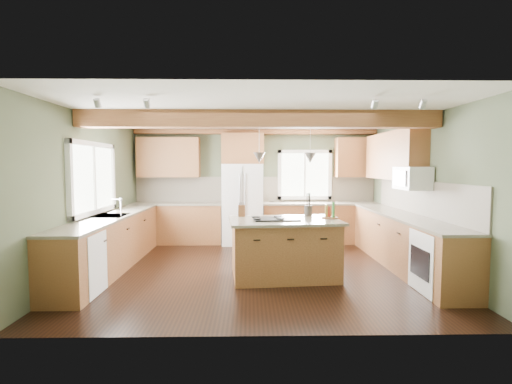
{
  "coord_description": "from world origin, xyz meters",
  "views": [
    {
      "loc": [
        -0.15,
        -6.21,
        1.75
      ],
      "look_at": [
        -0.03,
        0.3,
        1.3
      ],
      "focal_mm": 26.0,
      "sensor_mm": 36.0,
      "label": 1
    }
  ],
  "objects": [
    {
      "name": "floor",
      "position": [
        0.0,
        0.0,
        0.0
      ],
      "size": [
        5.6,
        5.6,
        0.0
      ],
      "primitive_type": "plane",
      "color": "black",
      "rests_on": "ground"
    },
    {
      "name": "ceiling",
      "position": [
        0.0,
        0.0,
        2.6
      ],
      "size": [
        5.6,
        5.6,
        0.0
      ],
      "primitive_type": "plane",
      "rotation": [
        3.14,
        0.0,
        0.0
      ],
      "color": "silver",
      "rests_on": "wall_back"
    },
    {
      "name": "wall_back",
      "position": [
        0.0,
        2.5,
        1.3
      ],
      "size": [
        5.6,
        0.0,
        5.6
      ],
      "primitive_type": "plane",
      "rotation": [
        1.57,
        0.0,
        0.0
      ],
      "color": "#48523A",
      "rests_on": "ground"
    },
    {
      "name": "wall_left",
      "position": [
        -2.8,
        0.0,
        1.3
      ],
      "size": [
        0.0,
        5.0,
        5.0
      ],
      "primitive_type": "plane",
      "rotation": [
        1.57,
        0.0,
        1.57
      ],
      "color": "#48523A",
      "rests_on": "ground"
    },
    {
      "name": "wall_right",
      "position": [
        2.8,
        0.0,
        1.3
      ],
      "size": [
        0.0,
        5.0,
        5.0
      ],
      "primitive_type": "plane",
      "rotation": [
        1.57,
        0.0,
        -1.57
      ],
      "color": "#48523A",
      "rests_on": "ground"
    },
    {
      "name": "ceiling_beam",
      "position": [
        0.0,
        -0.46,
        2.47
      ],
      "size": [
        5.55,
        0.26,
        0.26
      ],
      "primitive_type": "cube",
      "color": "brown",
      "rests_on": "ceiling"
    },
    {
      "name": "soffit_trim",
      "position": [
        0.0,
        2.4,
        2.54
      ],
      "size": [
        5.55,
        0.2,
        0.1
      ],
      "primitive_type": "cube",
      "color": "brown",
      "rests_on": "ceiling"
    },
    {
      "name": "backsplash_back",
      "position": [
        0.0,
        2.48,
        1.21
      ],
      "size": [
        5.58,
        0.03,
        0.58
      ],
      "primitive_type": "cube",
      "color": "brown",
      "rests_on": "wall_back"
    },
    {
      "name": "backsplash_right",
      "position": [
        2.78,
        0.05,
        1.21
      ],
      "size": [
        0.03,
        3.7,
        0.58
      ],
      "primitive_type": "cube",
      "color": "brown",
      "rests_on": "wall_right"
    },
    {
      "name": "base_cab_back_left",
      "position": [
        -1.79,
        2.2,
        0.44
      ],
      "size": [
        2.02,
        0.6,
        0.88
      ],
      "primitive_type": "cube",
      "color": "brown",
      "rests_on": "floor"
    },
    {
      "name": "counter_back_left",
      "position": [
        -1.79,
        2.2,
        0.9
      ],
      "size": [
        2.06,
        0.64,
        0.04
      ],
      "primitive_type": "cube",
      "color": "brown",
      "rests_on": "base_cab_back_left"
    },
    {
      "name": "base_cab_back_right",
      "position": [
        1.49,
        2.2,
        0.44
      ],
      "size": [
        2.62,
        0.6,
        0.88
      ],
      "primitive_type": "cube",
      "color": "brown",
      "rests_on": "floor"
    },
    {
      "name": "counter_back_right",
      "position": [
        1.49,
        2.2,
        0.9
      ],
      "size": [
        2.66,
        0.64,
        0.04
      ],
      "primitive_type": "cube",
      "color": "brown",
      "rests_on": "base_cab_back_right"
    },
    {
      "name": "base_cab_left",
      "position": [
        -2.5,
        0.05,
        0.44
      ],
      "size": [
        0.6,
        3.7,
        0.88
      ],
      "primitive_type": "cube",
      "color": "brown",
      "rests_on": "floor"
    },
    {
      "name": "counter_left",
      "position": [
        -2.5,
        0.05,
        0.9
      ],
      "size": [
        0.64,
        3.74,
        0.04
      ],
      "primitive_type": "cube",
      "color": "brown",
      "rests_on": "base_cab_left"
    },
    {
      "name": "base_cab_right",
      "position": [
        2.5,
        0.05,
        0.44
      ],
      "size": [
        0.6,
        3.7,
        0.88
      ],
      "primitive_type": "cube",
      "color": "brown",
      "rests_on": "floor"
    },
    {
      "name": "counter_right",
      "position": [
        2.5,
        0.05,
        0.9
      ],
      "size": [
        0.64,
        3.74,
        0.04
      ],
      "primitive_type": "cube",
      "color": "brown",
      "rests_on": "base_cab_right"
    },
    {
      "name": "upper_cab_back_left",
      "position": [
        -1.99,
        2.33,
        1.95
      ],
      "size": [
        1.4,
        0.35,
        0.9
      ],
      "primitive_type": "cube",
      "color": "brown",
      "rests_on": "wall_back"
    },
    {
      "name": "upper_cab_over_fridge",
      "position": [
        -0.3,
        2.33,
        2.15
      ],
      "size": [
        0.96,
        0.35,
        0.7
      ],
      "primitive_type": "cube",
      "color": "brown",
      "rests_on": "wall_back"
    },
    {
      "name": "upper_cab_right",
      "position": [
        2.62,
        0.9,
        1.95
      ],
      "size": [
        0.35,
        2.2,
        0.9
      ],
      "primitive_type": "cube",
      "color": "brown",
      "rests_on": "wall_right"
    },
    {
      "name": "upper_cab_back_corner",
      "position": [
        2.3,
        2.33,
        1.95
      ],
      "size": [
        0.9,
        0.35,
        0.9
      ],
      "primitive_type": "cube",
      "color": "brown",
      "rests_on": "wall_back"
    },
    {
      "name": "window_left",
      "position": [
        -2.78,
        0.05,
        1.55
      ],
      "size": [
        0.04,
        1.6,
        1.05
      ],
      "primitive_type": "cube",
      "color": "white",
      "rests_on": "wall_left"
    },
    {
      "name": "window_back",
      "position": [
        1.15,
        2.48,
        1.55
      ],
      "size": [
        1.1,
        0.04,
        1.0
      ],
      "primitive_type": "cube",
      "color": "white",
      "rests_on": "wall_back"
    },
    {
      "name": "sink",
      "position": [
        -2.5,
        0.05,
        0.91
      ],
      "size": [
        0.5,
        0.65,
        0.03
      ],
      "primitive_type": "cube",
      "color": "#262628",
      "rests_on": "counter_left"
    },
    {
      "name": "faucet",
      "position": [
        -2.32,
        0.05,
        1.05
      ],
      "size": [
        0.02,
        0.02,
        0.28
      ],
      "primitive_type": "cylinder",
      "color": "#B2B2B7",
      "rests_on": "sink"
    },
    {
      "name": "dishwasher",
      "position": [
        -2.49,
        -1.25,
        0.43
      ],
      "size": [
        0.6,
        0.6,
        0.84
      ],
      "primitive_type": "cube",
      "color": "white",
      "rests_on": "floor"
    },
    {
      "name": "oven",
      "position": [
        2.49,
        -1.25,
        0.43
      ],
      "size": [
        0.6,
        0.72,
        0.84
      ],
      "primitive_type": "cube",
      "color": "white",
      "rests_on": "floor"
    },
    {
      "name": "microwave",
      "position": [
        2.58,
        -0.05,
        1.55
      ],
      "size": [
        0.4,
        0.7,
        0.38
      ],
      "primitive_type": "cube",
      "color": "white",
      "rests_on": "wall_right"
    },
    {
      "name": "pendant_left",
      "position": [
        0.0,
        -0.5,
        1.88
      ],
      "size": [
        0.18,
        0.18,
        0.16
      ],
      "primitive_type": "cone",
      "rotation": [
        3.14,
        0.0,
        0.0
      ],
      "color": "#B2B2B7",
      "rests_on": "ceiling"
    },
    {
      "name": "pendant_right",
      "position": [
        0.8,
        -0.43,
        1.88
      ],
      "size": [
        0.18,
        0.18,
        0.16
      ],
      "primitive_type": "cone",
      "rotation": [
        3.14,
        0.0,
        0.0
      ],
      "color": "#B2B2B7",
      "rests_on": "ceiling"
    },
    {
      "name": "refrigerator",
      "position": [
        -0.3,
        2.12,
        0.9
      ],
      "size": [
        0.9,
        0.74,
        1.8
      ],
      "primitive_type": "cube",
      "color": "white",
      "rests_on": "floor"
    },
    {
      "name": "island",
      "position": [
        0.4,
        -0.46,
        0.44
      ],
      "size": [
        1.68,
        1.11,
        0.88
      ],
      "primitive_type": "cube",
      "rotation": [
        0.0,
        0.0,
        0.09
      ],
      "color": "brown",
      "rests_on": "floor"
    },
    {
      "name": "island_top",
      "position": [
        0.4,
        -0.46,
        0.9
      ],
      "size": [
        1.79,
        1.23,
        0.04
      ],
      "primitive_type": "cube",
      "rotation": [
        0.0,
        0.0,
        0.09
      ],
      "color": "brown",
      "rests_on": "island"
    },
    {
      "name": "cooktop",
      "position": [
        0.27,
        -0.48,
        0.93
      ],
      "size": [
        0.73,
        0.52,
        0.02
      ],
      "primitive_type": "cube",
      "rotation": [
        0.0,
        0.0,
        0.09
      ],
      "color": "black",
      "rests_on": "island_top"
    },
    {
      "name": "knife_block",
      "position": [
        -0.28,
        -0.12,
        1.01
      ],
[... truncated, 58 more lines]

